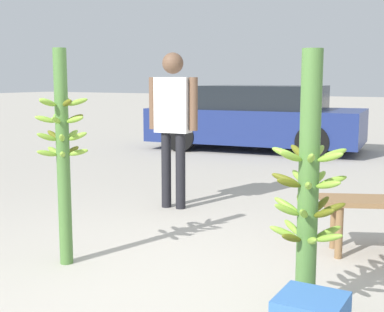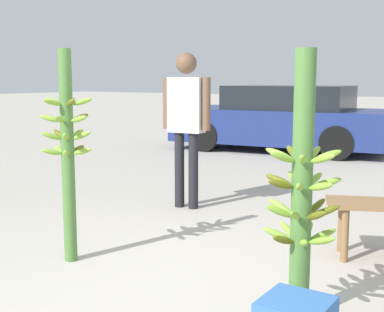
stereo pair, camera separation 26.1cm
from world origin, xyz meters
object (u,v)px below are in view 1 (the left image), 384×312
Objects in this scene: banana_stalk_left at (63,151)px; vendor_person at (173,115)px; parked_car at (258,119)px; banana_stalk_center at (308,188)px.

banana_stalk_left is 1.96m from vendor_person.
vendor_person reaches higher than parked_car.
banana_stalk_center is 7.61m from parked_car.
banana_stalk_center reaches higher than parked_car.
vendor_person is at bearing 96.16° from banana_stalk_left.
banana_stalk_left reaches higher than parked_car.
parked_car is at bearing 100.35° from banana_stalk_left.
banana_stalk_center is 0.94× the size of vendor_person.
parked_car is (-1.27, 6.94, -0.25)m from banana_stalk_left.
banana_stalk_left is at bearing 90.00° from vendor_person.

